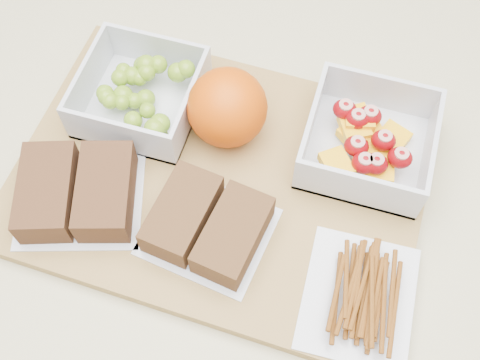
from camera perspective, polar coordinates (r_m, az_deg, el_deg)
The scene contains 8 objects.
counter at distance 1.06m, azimuth -0.63°, elevation -12.83°, with size 1.20×0.90×0.90m, color beige.
cutting_board at distance 0.64m, azimuth -1.92°, elevation 0.07°, with size 0.42×0.30×0.02m, color #A27E43.
grape_container at distance 0.67m, azimuth -9.36°, elevation 8.10°, with size 0.12×0.12×0.05m.
fruit_container at distance 0.64m, azimuth 11.96°, elevation 3.51°, with size 0.13×0.13×0.05m.
orange at distance 0.62m, azimuth -1.22°, elevation 6.87°, with size 0.08×0.08×0.08m, color #E25105.
sandwich_bag_left at distance 0.62m, azimuth -15.20°, elevation -1.13°, with size 0.15×0.14×0.04m.
sandwich_bag_center at distance 0.58m, azimuth -3.10°, elevation -4.26°, with size 0.13×0.12×0.04m.
pretzel_bag at distance 0.57m, azimuth 11.39°, elevation -10.51°, with size 0.11×0.13×0.03m.
Camera 1 is at (0.09, -0.27, 1.47)m, focal length 45.00 mm.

